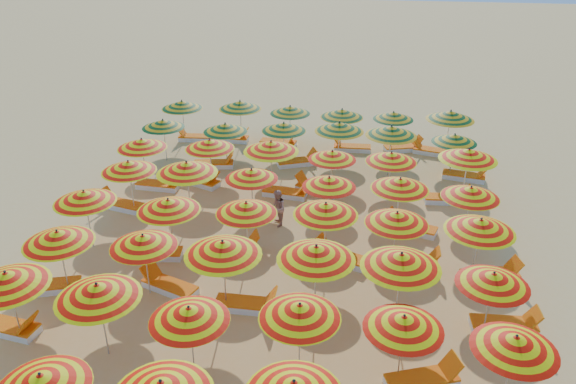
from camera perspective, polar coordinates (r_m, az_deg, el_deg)
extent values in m
plane|color=tan|center=(19.07, -0.22, -4.97)|extent=(120.00, 120.00, 0.00)
cone|color=#E16C00|center=(12.48, -23.77, -17.23)|extent=(2.00, 2.00, 0.36)
sphere|color=black|center=(12.34, -23.95, -16.51)|extent=(0.06, 0.06, 0.06)
sphere|color=black|center=(11.32, -12.86, -18.19)|extent=(0.07, 0.07, 0.07)
sphere|color=black|center=(11.13, 0.61, -18.62)|extent=(0.07, 0.07, 0.07)
cylinder|color=silver|center=(16.00, -26.03, -10.57)|extent=(0.04, 0.04, 2.05)
cone|color=#E16C00|center=(15.52, -26.68, -7.92)|extent=(2.35, 2.35, 0.39)
sphere|color=black|center=(15.41, -26.85, -7.23)|extent=(0.07, 0.07, 0.07)
cylinder|color=silver|center=(14.74, -18.28, -12.35)|extent=(0.04, 0.04, 2.06)
cone|color=#E16C00|center=(14.22, -18.79, -9.53)|extent=(2.50, 2.50, 0.39)
sphere|color=black|center=(14.10, -18.92, -8.79)|extent=(0.07, 0.07, 0.07)
cylinder|color=silver|center=(13.79, -9.75, -14.76)|extent=(0.04, 0.04, 1.88)
cone|color=#E16C00|center=(13.28, -10.02, -12.10)|extent=(2.38, 2.38, 0.36)
sphere|color=black|center=(13.15, -10.09, -11.40)|extent=(0.06, 0.06, 0.06)
cylinder|color=silver|center=(13.63, 1.17, -14.75)|extent=(0.04, 0.04, 1.93)
cone|color=#E16C00|center=(13.10, 1.20, -12.00)|extent=(2.36, 2.36, 0.37)
sphere|color=black|center=(12.97, 1.21, -11.27)|extent=(0.06, 0.06, 0.06)
cylinder|color=silver|center=(13.69, 11.36, -15.45)|extent=(0.04, 0.04, 1.84)
cone|color=#E16C00|center=(13.17, 11.68, -12.86)|extent=(2.44, 2.44, 0.35)
sphere|color=black|center=(13.05, 11.76, -12.17)|extent=(0.06, 0.06, 0.06)
cylinder|color=silver|center=(13.79, 21.51, -16.63)|extent=(0.04, 0.04, 1.87)
cone|color=#E16C00|center=(13.28, 22.09, -14.04)|extent=(2.13, 2.13, 0.36)
sphere|color=black|center=(13.15, 22.25, -13.36)|extent=(0.06, 0.06, 0.06)
cylinder|color=silver|center=(17.38, -21.86, -6.70)|extent=(0.04, 0.04, 1.99)
cone|color=#E16C00|center=(16.95, -22.34, -4.26)|extent=(2.58, 2.58, 0.38)
sphere|color=black|center=(16.85, -22.47, -3.62)|extent=(0.07, 0.07, 0.07)
cylinder|color=silver|center=(16.60, -14.17, -7.27)|extent=(0.04, 0.04, 1.90)
cone|color=#E16C00|center=(16.17, -14.49, -4.84)|extent=(2.20, 2.20, 0.36)
sphere|color=black|center=(16.07, -14.58, -4.20)|extent=(0.06, 0.06, 0.06)
cylinder|color=silver|center=(15.58, -6.47, -8.53)|extent=(0.04, 0.04, 2.10)
cone|color=#E16C00|center=(15.08, -6.64, -5.69)|extent=(2.41, 2.41, 0.40)
sphere|color=black|center=(14.96, -6.69, -4.95)|extent=(0.07, 0.07, 0.07)
cylinder|color=silver|center=(15.32, 2.80, -9.06)|extent=(0.04, 0.04, 2.10)
cone|color=#E16C00|center=(14.81, 2.88, -6.18)|extent=(2.63, 2.63, 0.40)
sphere|color=black|center=(14.69, 2.90, -5.43)|extent=(0.07, 0.07, 0.07)
cylinder|color=silver|center=(15.29, 11.11, -9.71)|extent=(0.04, 0.04, 2.10)
cone|color=#E16C00|center=(14.77, 11.42, -6.84)|extent=(2.34, 2.34, 0.40)
sphere|color=black|center=(14.65, 11.50, -6.09)|extent=(0.07, 0.07, 0.07)
cylinder|color=silver|center=(15.57, 19.66, -10.76)|extent=(0.04, 0.04, 1.85)
cone|color=#E16C00|center=(15.12, 20.12, -8.32)|extent=(1.96, 1.96, 0.35)
sphere|color=black|center=(15.01, 20.24, -7.68)|extent=(0.06, 0.06, 0.06)
cylinder|color=silver|center=(19.38, -19.60, -2.73)|extent=(0.04, 0.04, 1.99)
cone|color=#E16C00|center=(19.00, -19.99, -0.45)|extent=(2.36, 2.36, 0.38)
sphere|color=black|center=(18.90, -20.09, 0.14)|extent=(0.07, 0.07, 0.07)
cylinder|color=silver|center=(18.15, -11.80, -3.71)|extent=(0.04, 0.04, 1.99)
cone|color=#E16C00|center=(17.74, -12.05, -1.31)|extent=(2.09, 2.09, 0.38)
sphere|color=black|center=(17.64, -12.12, -0.68)|extent=(0.07, 0.07, 0.07)
cylinder|color=silver|center=(17.76, -4.17, -3.99)|extent=(0.04, 0.04, 1.93)
cone|color=#E16C00|center=(17.36, -4.26, -1.62)|extent=(2.54, 2.54, 0.37)
sphere|color=black|center=(17.26, -4.28, -1.00)|extent=(0.06, 0.06, 0.06)
cylinder|color=silver|center=(17.54, 3.77, -4.25)|extent=(0.04, 0.04, 2.01)
cone|color=#E16C00|center=(17.11, 3.85, -1.74)|extent=(2.43, 2.43, 0.38)
sphere|color=black|center=(17.01, 3.88, -1.08)|extent=(0.07, 0.07, 0.07)
cylinder|color=silver|center=(17.46, 10.76, -5.01)|extent=(0.04, 0.04, 1.93)
cone|color=#E16C00|center=(17.05, 11.00, -2.61)|extent=(2.52, 2.52, 0.37)
sphere|color=black|center=(16.95, 11.06, -1.99)|extent=(0.06, 0.06, 0.06)
cylinder|color=silver|center=(17.50, 18.54, -5.75)|extent=(0.04, 0.04, 2.04)
cone|color=#E16C00|center=(17.06, 18.96, -3.23)|extent=(2.49, 2.49, 0.39)
sphere|color=black|center=(16.96, 19.07, -2.57)|extent=(0.07, 0.07, 0.07)
cylinder|color=silver|center=(21.20, -15.61, 0.42)|extent=(0.04, 0.04, 1.97)
cone|color=#E16C00|center=(20.85, -15.89, 2.53)|extent=(2.45, 2.45, 0.38)
sphere|color=black|center=(20.77, -15.96, 3.07)|extent=(0.07, 0.07, 0.07)
cylinder|color=silver|center=(20.25, -10.04, 0.04)|extent=(0.04, 0.04, 2.15)
cone|color=#E16C00|center=(19.86, -10.25, 2.45)|extent=(2.55, 2.55, 0.41)
sphere|color=black|center=(19.77, -10.30, 3.08)|extent=(0.07, 0.07, 0.07)
cylinder|color=silver|center=(20.07, -3.66, -0.27)|extent=(0.04, 0.04, 1.87)
cone|color=#E16C00|center=(19.72, -3.73, 1.83)|extent=(1.90, 1.90, 0.36)
sphere|color=black|center=(19.64, -3.74, 2.38)|extent=(0.06, 0.06, 0.06)
cylinder|color=silver|center=(19.54, 4.11, -1.11)|extent=(0.04, 0.04, 1.86)
cone|color=#E16C00|center=(19.18, 4.19, 1.02)|extent=(2.18, 2.18, 0.35)
sphere|color=black|center=(19.09, 4.21, 1.58)|extent=(0.06, 0.06, 0.06)
cylinder|color=silver|center=(19.50, 11.09, -1.43)|extent=(0.04, 0.04, 1.97)
cone|color=#E16C00|center=(19.13, 11.31, 0.83)|extent=(2.51, 2.51, 0.38)
sphere|color=black|center=(19.04, 11.37, 1.41)|extent=(0.07, 0.07, 0.07)
cylinder|color=silver|center=(19.61, 17.73, -2.20)|extent=(0.04, 0.04, 1.91)
cone|color=#E16C00|center=(19.25, 18.06, -0.03)|extent=(1.98, 1.98, 0.36)
sphere|color=black|center=(19.16, 18.15, 0.53)|extent=(0.06, 0.06, 0.06)
cylinder|color=silver|center=(23.20, -14.39, 2.84)|extent=(0.04, 0.04, 1.96)
cone|color=#E16C00|center=(22.88, -14.63, 4.79)|extent=(2.57, 2.57, 0.37)
sphere|color=black|center=(22.81, -14.69, 5.29)|extent=(0.07, 0.07, 0.07)
cylinder|color=silver|center=(22.62, -7.84, 2.84)|extent=(0.04, 0.04, 1.96)
cone|color=#E16C00|center=(22.29, -7.97, 4.83)|extent=(2.25, 2.25, 0.37)
sphere|color=black|center=(22.22, -8.00, 5.35)|extent=(0.07, 0.07, 0.07)
cylinder|color=silver|center=(21.78, -1.70, 2.38)|extent=(0.04, 0.04, 2.13)
cone|color=#E16C00|center=(21.42, -1.73, 4.63)|extent=(2.47, 2.47, 0.41)
sphere|color=black|center=(21.34, -1.74, 5.21)|extent=(0.07, 0.07, 0.07)
cylinder|color=silver|center=(21.72, 4.44, 1.81)|extent=(0.03, 0.03, 1.83)
cone|color=#E16C00|center=(21.40, 4.51, 3.74)|extent=(2.32, 2.32, 0.35)
sphere|color=black|center=(21.32, 4.53, 4.24)|extent=(0.06, 0.06, 0.06)
cylinder|color=silver|center=(21.62, 10.27, 1.46)|extent=(0.04, 0.04, 1.93)
cone|color=#E16C00|center=(21.29, 10.45, 3.49)|extent=(2.31, 2.31, 0.37)
sphere|color=black|center=(21.21, 10.49, 4.02)|extent=(0.06, 0.06, 0.06)
cylinder|color=silver|center=(22.06, 17.53, 1.44)|extent=(0.04, 0.04, 2.15)
cone|color=#E16C00|center=(21.70, 17.86, 3.67)|extent=(2.76, 2.76, 0.41)
sphere|color=black|center=(21.62, 17.95, 4.24)|extent=(0.07, 0.07, 0.07)
cylinder|color=silver|center=(25.49, -12.40, 5.09)|extent=(0.04, 0.04, 1.85)
cone|color=#605608|center=(25.22, -12.58, 6.79)|extent=(2.18, 2.18, 0.35)
sphere|color=black|center=(25.15, -12.62, 7.22)|extent=(0.06, 0.06, 0.06)
cylinder|color=silver|center=(24.45, -6.30, 4.70)|extent=(0.04, 0.04, 1.90)
cone|color=#605608|center=(24.15, -6.39, 6.51)|extent=(2.28, 2.28, 0.36)
sphere|color=black|center=(24.09, -6.42, 6.98)|extent=(0.06, 0.06, 0.06)
cylinder|color=silver|center=(24.38, -0.42, 4.81)|extent=(0.04, 0.04, 1.91)
cone|color=#605608|center=(24.09, -0.43, 6.64)|extent=(1.92, 1.92, 0.36)
sphere|color=black|center=(24.02, -0.43, 7.11)|extent=(0.06, 0.06, 0.06)
cylinder|color=silver|center=(24.04, 5.14, 4.60)|extent=(0.04, 0.04, 2.07)
cone|color=#605608|center=(23.72, 5.23, 6.61)|extent=(2.38, 2.38, 0.40)
sphere|color=black|center=(23.65, 5.25, 7.13)|extent=(0.07, 0.07, 0.07)
cylinder|color=silver|center=(23.77, 10.28, 4.05)|extent=(0.04, 0.04, 2.11)
cone|color=#605608|center=(23.44, 10.45, 6.12)|extent=(2.70, 2.70, 0.40)
sphere|color=black|center=(23.36, 10.50, 6.66)|extent=(0.07, 0.07, 0.07)
cylinder|color=silver|center=(24.25, 16.32, 3.48)|extent=(0.03, 0.03, 1.83)
cone|color=#605608|center=(23.96, 16.56, 5.23)|extent=(2.10, 2.10, 0.35)
sphere|color=black|center=(23.89, 16.62, 5.68)|extent=(0.06, 0.06, 0.06)
cylinder|color=silver|center=(27.62, -10.57, 7.05)|extent=(0.04, 0.04, 1.95)
cone|color=#605608|center=(27.35, -10.72, 8.71)|extent=(2.51, 2.51, 0.37)
sphere|color=black|center=(27.29, -10.75, 9.14)|extent=(0.07, 0.07, 0.07)
cylinder|color=silver|center=(27.03, -4.82, 7.04)|extent=(0.04, 0.04, 2.01)
cone|color=#605608|center=(26.75, -4.89, 8.80)|extent=(2.31, 2.31, 0.38)
sphere|color=black|center=(26.68, -4.90, 9.26)|extent=(0.07, 0.07, 0.07)
cylinder|color=silver|center=(26.62, 0.22, 6.68)|extent=(0.04, 0.04, 1.88)
cone|color=#605608|center=(26.35, 0.22, 8.34)|extent=(2.49, 2.49, 0.36)
sphere|color=black|center=(26.29, 0.22, 8.77)|extent=(0.06, 0.06, 0.06)
cylinder|color=silver|center=(26.06, 5.42, 6.20)|extent=(0.04, 0.04, 1.95)
cone|color=#605608|center=(25.78, 5.50, 7.97)|extent=(2.32, 2.32, 0.37)
sphere|color=black|center=(25.72, 5.52, 8.42)|extent=(0.07, 0.07, 0.07)
cylinder|color=silver|center=(26.39, 10.52, 6.00)|extent=(0.03, 0.03, 1.83)
cone|color=#605608|center=(26.13, 10.66, 7.63)|extent=(1.94, 1.94, 0.35)
sphere|color=black|center=(26.07, 10.70, 8.05)|extent=(0.06, 0.06, 0.06)
cylinder|color=silver|center=(26.20, 15.92, 5.59)|extent=(0.04, 0.04, 2.12)
cone|color=#605608|center=(25.90, 16.17, 7.49)|extent=(2.36, 2.36, 0.40)
sphere|color=black|center=(25.83, 16.24, 7.97)|extent=(0.07, 0.07, 0.07)
cube|color=white|center=(16.97, -26.55, -12.30)|extent=(1.77, 0.82, 0.20)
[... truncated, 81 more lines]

